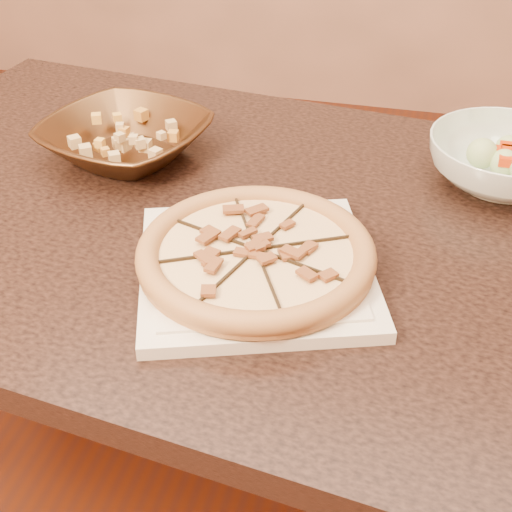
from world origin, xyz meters
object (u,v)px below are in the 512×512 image
object	(u,v)px
pizza	(256,253)
salad_bowl	(505,161)
bronze_bowl	(126,139)
dining_table	(228,269)
plate	(256,268)

from	to	relation	value
pizza	salad_bowl	bearing A→B (deg)	45.76
pizza	bronze_bowl	bearing A→B (deg)	137.28
dining_table	pizza	xyz separation A→B (m)	(0.08, -0.14, 0.14)
salad_bowl	bronze_bowl	bearing A→B (deg)	-174.26
dining_table	plate	xyz separation A→B (m)	(0.08, -0.14, 0.12)
salad_bowl	plate	bearing A→B (deg)	-134.24
bronze_bowl	salad_bowl	world-z (taller)	salad_bowl
plate	salad_bowl	bearing A→B (deg)	45.76
dining_table	pizza	bearing A→B (deg)	-60.39
pizza	salad_bowl	xyz separation A→B (m)	(0.32, 0.33, 0.00)
plate	bronze_bowl	world-z (taller)	bronze_bowl
dining_table	pizza	size ratio (longest dim) A/B	4.55
dining_table	bronze_bowl	xyz separation A→B (m)	(-0.21, 0.12, 0.14)
dining_table	bronze_bowl	bearing A→B (deg)	149.41
pizza	bronze_bowl	distance (m)	0.39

